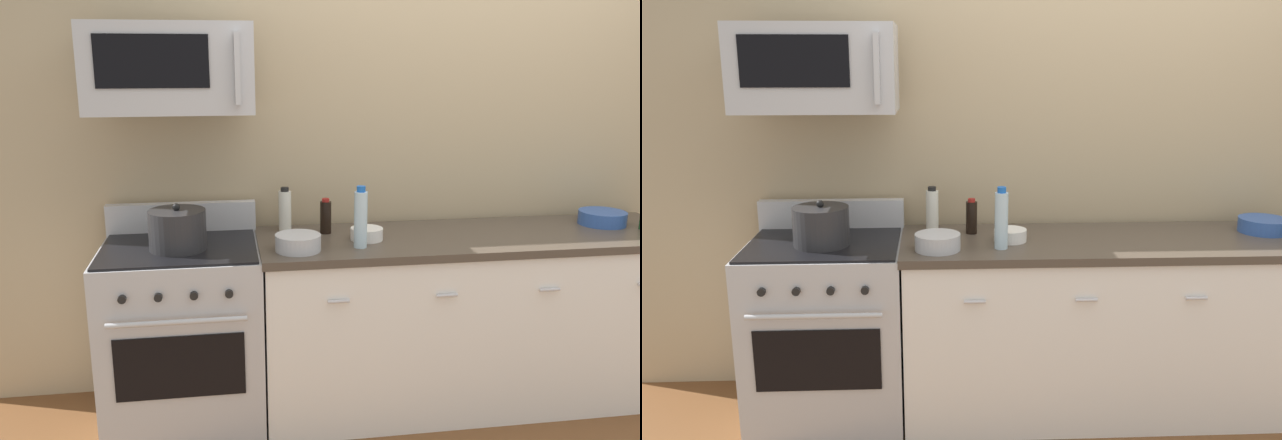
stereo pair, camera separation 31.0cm
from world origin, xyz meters
The scene contains 12 objects.
ground_plane centered at (0.00, 0.00, 0.00)m, with size 6.38×6.38×0.00m, color brown.
back_wall centered at (0.00, 0.41, 1.35)m, with size 5.32×0.10×2.70m, color tan.
counter_unit centered at (0.00, 0.00, 0.46)m, with size 2.23×0.66×0.92m.
range_oven centered at (-1.49, 0.00, 0.47)m, with size 0.76×0.69×1.07m.
microwave centered at (-1.49, 0.05, 1.75)m, with size 0.74×0.44×0.40m.
bottle_soy_sauce_dark centered at (-0.76, 0.14, 1.01)m, with size 0.06×0.06×0.18m.
bottle_vinegar_white centered at (-0.96, 0.22, 1.03)m, with size 0.07×0.07×0.23m.
bottle_water_clear centered at (-0.63, -0.14, 1.06)m, with size 0.06×0.06×0.30m.
bowl_blue_mixing centered at (0.75, 0.09, 0.96)m, with size 0.25×0.25×0.07m.
bowl_steel_prep centered at (-0.93, -0.15, 0.96)m, with size 0.22×0.22×0.08m.
bowl_white_ceramic centered at (-0.57, -0.02, 0.95)m, with size 0.16×0.16×0.06m.
stockpot centered at (-1.49, -0.05, 1.02)m, with size 0.27×0.27×0.22m.
Camera 1 is at (-1.26, -3.03, 1.79)m, focal length 36.17 mm.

